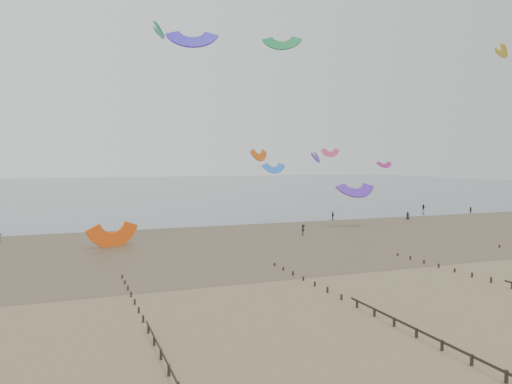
{
  "coord_description": "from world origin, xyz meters",
  "views": [
    {
      "loc": [
        -19.45,
        -43.2,
        12.83
      ],
      "look_at": [
        7.68,
        28.0,
        8.0
      ],
      "focal_mm": 35.0,
      "sensor_mm": 36.0,
      "label": 1
    }
  ],
  "objects": [
    {
      "name": "ground",
      "position": [
        0.0,
        0.0,
        0.0
      ],
      "size": [
        500.0,
        500.0,
        0.0
      ],
      "primitive_type": "plane",
      "color": "brown",
      "rests_on": "ground"
    },
    {
      "name": "sea_and_shore",
      "position": [
        -4.08,
        34.4,
        0.01
      ],
      "size": [
        500.0,
        665.0,
        0.03
      ],
      "color": "#475654",
      "rests_on": "ground"
    },
    {
      "name": "groynes",
      "position": [
        4.0,
        -19.05,
        0.47
      ],
      "size": [
        72.16,
        50.16,
        1.0
      ],
      "color": "black",
      "rests_on": "ground"
    },
    {
      "name": "kitesurfers",
      "position": [
        23.24,
        46.81,
        0.88
      ],
      "size": [
        124.45,
        28.08,
        1.86
      ],
      "color": "black",
      "rests_on": "ground"
    },
    {
      "name": "grounded_kite",
      "position": [
        -13.07,
        33.25,
        0.0
      ],
      "size": [
        8.95,
        8.28,
        3.95
      ],
      "primitive_type": null,
      "rotation": [
        1.54,
        0.0,
        0.48
      ],
      "color": "#FF5510",
      "rests_on": "ground"
    },
    {
      "name": "kites_airborne",
      "position": [
        -14.82,
        90.83,
        21.52
      ],
      "size": [
        223.68,
        121.59,
        40.84
      ],
      "color": "red",
      "rests_on": "ground"
    }
  ]
}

